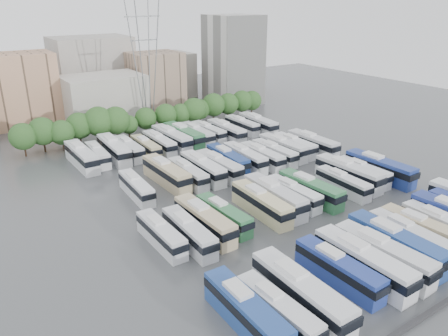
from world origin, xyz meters
TOP-DOWN VIEW (x-y plane):
  - ground at (0.00, 0.00)m, footprint 220.00×220.00m
  - tree_line at (-0.79, 42.13)m, footprint 64.67×7.57m
  - city_buildings at (-7.46, 71.86)m, footprint 102.00×35.00m
  - apartment_tower at (34.00, 58.00)m, footprint 14.00×14.00m
  - electricity_pylon at (2.00, 50.00)m, footprint 9.00×6.91m
  - bus_r0_s0 at (-21.34, -23.80)m, footprint 2.93×12.44m
  - bus_r0_s1 at (-18.38, -25.17)m, footprint 2.78×11.14m
  - bus_r0_s2 at (-14.88, -24.71)m, footprint 3.17×13.70m
  - bus_r0_s4 at (-8.15, -23.78)m, footprint 2.84×11.96m
  - bus_r0_s5 at (-4.92, -24.57)m, footprint 2.94×13.38m
  - bus_r0_s6 at (-1.56, -24.80)m, footprint 3.50×13.24m
  - bus_r0_s7 at (1.68, -24.17)m, footprint 3.11×13.59m
  - bus_r0_s8 at (5.16, -23.64)m, footprint 3.10×11.82m
  - bus_r0_s9 at (8.10, -23.68)m, footprint 3.17×11.90m
  - bus_r0_s10 at (11.44, -24.46)m, footprint 2.87×11.65m
  - bus_r1_s0 at (-21.50, -5.00)m, footprint 2.46×10.94m
  - bus_r1_s1 at (-18.27, -6.78)m, footprint 2.85×11.72m
  - bus_r1_s2 at (-14.96, -5.33)m, footprint 3.00×12.65m
  - bus_r1_s3 at (-11.57, -5.06)m, footprint 2.91×11.17m
  - bus_r1_s5 at (-5.02, -5.54)m, footprint 3.19×12.66m
  - bus_r1_s6 at (-1.87, -4.87)m, footprint 3.27×13.22m
  - bus_r1_s7 at (1.77, -5.13)m, footprint 2.68×11.08m
  - bus_r1_s8 at (4.84, -5.84)m, footprint 3.33×12.59m
  - bus_r1_s10 at (11.57, -6.71)m, footprint 2.78×11.07m
  - bus_r1_s11 at (15.03, -4.83)m, footprint 3.30×13.47m
  - bus_r1_s12 at (18.23, -5.32)m, footprint 2.52×11.16m
  - bus_r1_s13 at (21.54, -6.37)m, footprint 3.36×13.78m
  - bus_r2_s1 at (-18.18, 10.95)m, footprint 2.90×11.15m
  - bus_r2_s3 at (-11.64, 13.02)m, footprint 3.26×13.34m
  - bus_r2_s4 at (-8.23, 11.39)m, footprint 2.64×11.45m
  - bus_r2_s5 at (-4.90, 11.75)m, footprint 2.91×12.62m
  - bus_r2_s6 at (-1.78, 11.21)m, footprint 3.08×12.29m
  - bus_r2_s7 at (1.52, 13.18)m, footprint 3.23×12.33m
  - bus_r2_s8 at (4.87, 12.19)m, footprint 3.17×12.36m
  - bus_r2_s9 at (8.18, 11.00)m, footprint 2.71×11.80m
  - bus_r2_s10 at (11.50, 11.21)m, footprint 2.81×11.75m
  - bus_r2_s11 at (14.89, 12.53)m, footprint 3.18×12.59m
  - bus_r2_s12 at (18.12, 12.48)m, footprint 2.58×11.57m
  - bus_r2_s13 at (21.67, 10.81)m, footprint 2.99×12.98m
  - bus_r3_s0 at (-21.46, 29.91)m, footprint 3.10×13.32m
  - bus_r3_s1 at (-18.19, 30.21)m, footprint 2.90×10.99m
  - bus_r3_s2 at (-14.72, 30.42)m, footprint 3.40×13.60m
  - bus_r3_s3 at (-11.66, 30.06)m, footprint 2.65×11.53m
  - bus_r3_s4 at (-8.28, 29.07)m, footprint 2.51×11.01m
  - bus_r3_s5 at (-5.00, 29.49)m, footprint 2.62×11.93m
  - bus_r3_s6 at (-1.62, 30.32)m, footprint 3.43×13.60m
  - bus_r3_s7 at (1.62, 30.77)m, footprint 3.47×13.69m
  - bus_r3_s8 at (4.80, 30.53)m, footprint 2.79×12.28m
  - bus_r3_s9 at (8.18, 30.93)m, footprint 3.00×11.61m
  - bus_r3_s10 at (11.68, 28.69)m, footprint 2.79×12.69m
  - bus_r3_s12 at (17.98, 31.12)m, footprint 2.64×11.35m
  - bus_r3_s13 at (21.44, 29.31)m, footprint 3.23×12.99m

SIDE VIEW (x-z plane):
  - ground at x=0.00m, z-range 0.00..0.00m
  - bus_r3_s1 at x=-18.19m, z-range -0.03..3.39m
  - bus_r1_s0 at x=-21.50m, z-range -0.03..3.40m
  - bus_r3_s4 at x=-8.28m, z-range -0.03..3.41m
  - bus_r1_s10 at x=11.57m, z-range -0.03..3.42m
  - bus_r1_s7 at x=1.77m, z-range -0.03..3.43m
  - bus_r2_s1 at x=-18.18m, z-range -0.03..3.44m
  - bus_r0_s1 at x=-18.38m, z-range -0.03..3.44m
  - bus_r1_s3 at x=-11.57m, z-range -0.03..3.44m
  - bus_r1_s12 at x=18.23m, z-range -0.03..3.46m
  - bus_r3_s12 at x=17.98m, z-range -0.03..3.52m
  - bus_r2_s4 at x=-8.23m, z-range -0.03..3.55m
  - bus_r3_s3 at x=-11.66m, z-range -0.03..3.58m
  - bus_r3_s9 at x=8.18m, z-range -0.03..3.58m
  - bus_r2_s12 at x=18.12m, z-range -0.03..3.59m
  - bus_r0_s10 at x=11.44m, z-range -0.03..3.60m
  - bus_r1_s1 at x=-18.27m, z-range -0.03..3.62m
  - bus_r2_s10 at x=11.50m, z-range -0.03..3.64m
  - bus_r0_s8 at x=5.16m, z-range -0.03..3.64m
  - bus_r2_s9 at x=8.18m, z-range -0.03..3.66m
  - bus_r0_s9 at x=8.10m, z-range -0.03..3.67m
  - bus_r0_s4 at x=-8.15m, z-range -0.03..3.70m
  - bus_r3_s5 at x=-5.00m, z-range -0.03..3.71m
  - bus_r2_s6 at x=-1.78m, z-range -0.03..3.80m
  - bus_r2_s7 at x=1.52m, z-range -0.03..3.80m
  - bus_r3_s8 at x=4.80m, z-range -0.03..3.81m
  - bus_r2_s8 at x=4.87m, z-range -0.03..3.81m
  - bus_r0_s0 at x=-21.34m, z-range -0.04..3.85m
  - bus_r1_s8 at x=4.84m, z-range -0.04..3.88m
  - bus_r2_s11 at x=14.89m, z-range -0.04..3.88m
  - bus_r1_s5 at x=-5.02m, z-range -0.04..3.91m
  - bus_r2_s5 at x=-4.90m, z-range -0.04..3.91m
  - bus_r1_s2 at x=-14.96m, z-range -0.04..3.92m
  - bus_r3_s10 at x=11.68m, z-range -0.04..3.94m
  - bus_r3_s13 at x=21.44m, z-range -0.04..4.01m
  - bus_r2_s13 at x=21.67m, z-range -0.04..4.03m
  - bus_r0_s6 at x=-1.56m, z-range -0.04..4.08m
  - bus_r1_s6 at x=-1.87m, z-range -0.04..4.09m
  - bus_r2_s3 at x=-11.64m, z-range -0.04..4.12m
  - bus_r3_s0 at x=-21.46m, z-range -0.04..4.13m
  - bus_r0_s5 at x=-4.92m, z-range -0.04..4.16m
  - bus_r1_s11 at x=15.03m, z-range -0.04..4.16m
  - bus_r3_s6 at x=-1.62m, z-range -0.04..4.20m
  - bus_r3_s2 at x=-14.72m, z-range -0.04..4.20m
  - bus_r0_s7 at x=1.68m, z-range -0.04..4.21m
  - bus_r3_s7 at x=1.62m, z-range -0.04..4.22m
  - bus_r0_s2 at x=-14.88m, z-range -0.04..4.25m
  - bus_r1_s13 at x=21.54m, z-range -0.04..4.26m
  - tree_line at x=-0.79m, z-range 0.21..8.62m
  - city_buildings at x=-7.46m, z-range -2.13..17.87m
  - apartment_tower at x=34.00m, z-range 0.00..26.00m
  - electricity_pylon at x=2.00m, z-range 1.75..35.57m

